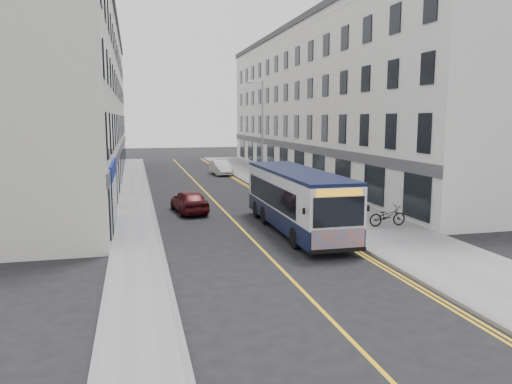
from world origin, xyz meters
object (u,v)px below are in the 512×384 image
pedestrian_near (286,175)px  streetlamp (261,131)px  car_maroon (189,201)px  pedestrian_far (292,179)px  car_white (221,168)px  bicycle (387,216)px  city_bus (296,198)px

pedestrian_near → streetlamp: bearing=-175.7°
car_maroon → pedestrian_far: bearing=-153.3°
car_maroon → pedestrian_near: bearing=-141.4°
streetlamp → car_white: (-1.19, 10.72, -3.71)m
pedestrian_far → bicycle: bearing=-88.4°
city_bus → car_white: (0.59, 24.35, -0.91)m
streetlamp → bicycle: size_ratio=4.25×
city_bus → pedestrian_far: city_bus is taller
city_bus → car_white: 24.38m
streetlamp → city_bus: 14.03m
pedestrian_near → car_maroon: (-8.33, -8.54, -0.32)m
city_bus → car_maroon: (-4.39, 5.96, -0.92)m
streetlamp → city_bus: bearing=-97.4°
car_white → car_maroon: 19.06m
bicycle → car_white: size_ratio=0.46×
pedestrian_far → car_white: size_ratio=0.48×
pedestrian_near → pedestrian_far: bearing=-117.2°
city_bus → car_white: bearing=88.6°
streetlamp → car_maroon: (-6.17, -7.68, -3.71)m
bicycle → pedestrian_near: pedestrian_near is taller
bicycle → pedestrian_far: (-1.13, 11.57, 0.50)m
pedestrian_near → bicycle: bearing=-105.4°
pedestrian_near → pedestrian_far: 3.41m
streetlamp → pedestrian_near: size_ratio=4.58×
car_maroon → city_bus: bearing=119.3°
bicycle → pedestrian_far: bearing=5.3°
pedestrian_far → car_maroon: (-7.76, -5.19, -0.44)m
city_bus → bicycle: size_ratio=5.30×
city_bus → pedestrian_far: size_ratio=5.03×
car_white → car_maroon: size_ratio=1.04×
streetlamp → bicycle: streetlamp is taller
pedestrian_near → car_white: bearing=91.3°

